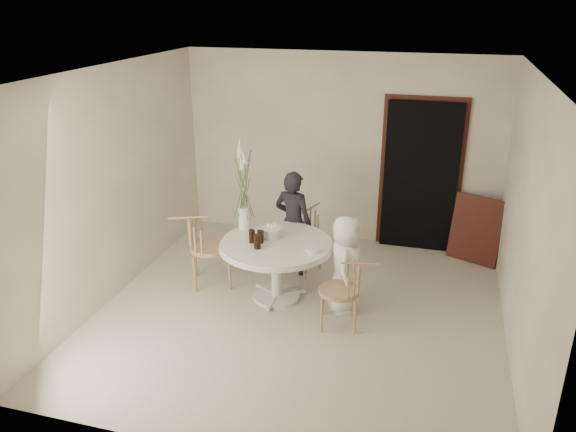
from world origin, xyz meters
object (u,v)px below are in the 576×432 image
(chair_far, at_px, (306,230))
(boy, at_px, (345,264))
(chair_left, at_px, (200,240))
(birthday_cake, at_px, (271,232))
(chair_right, at_px, (349,284))
(girl, at_px, (293,223))
(flower_vase, at_px, (244,190))
(table, at_px, (276,251))

(chair_far, height_order, boy, boy)
(chair_far, distance_m, chair_left, 1.39)
(boy, bearing_deg, birthday_cake, 73.63)
(chair_far, xyz_separation_m, chair_right, (0.79, -1.24, -0.04))
(girl, relative_size, birthday_cake, 5.74)
(birthday_cake, distance_m, flower_vase, 0.61)
(chair_far, height_order, girl, girl)
(table, distance_m, flower_vase, 0.83)
(table, height_order, girl, girl)
(girl, bearing_deg, chair_left, 43.40)
(chair_right, bearing_deg, flower_vase, -124.33)
(boy, bearing_deg, girl, 40.96)
(chair_far, relative_size, birthday_cake, 3.45)
(table, bearing_deg, birthday_cake, 127.86)
(chair_right, distance_m, boy, 0.35)
(chair_right, bearing_deg, table, -121.45)
(table, relative_size, chair_left, 1.44)
(flower_vase, bearing_deg, girl, 42.21)
(table, height_order, boy, boy)
(chair_right, distance_m, birthday_cake, 1.18)
(girl, xyz_separation_m, boy, (0.81, -0.75, -0.12))
(chair_right, xyz_separation_m, girl, (-0.92, 1.07, 0.19))
(chair_right, relative_size, chair_left, 0.84)
(boy, height_order, birthday_cake, boy)
(chair_right, relative_size, boy, 0.68)
(table, xyz_separation_m, chair_far, (0.14, 0.88, -0.08))
(boy, height_order, flower_vase, flower_vase)
(chair_left, height_order, boy, boy)
(table, bearing_deg, flower_vase, 150.79)
(chair_left, xyz_separation_m, flower_vase, (0.52, 0.18, 0.64))
(girl, distance_m, flower_vase, 0.86)
(girl, distance_m, boy, 1.11)
(boy, bearing_deg, chair_left, 79.89)
(chair_left, xyz_separation_m, girl, (1.02, 0.62, 0.09))
(girl, height_order, boy, girl)
(chair_far, relative_size, flower_vase, 0.72)
(chair_far, xyz_separation_m, flower_vase, (-0.62, -0.61, 0.70))
(flower_vase, bearing_deg, chair_right, -23.98)
(boy, bearing_deg, flower_vase, 70.63)
(birthday_cake, bearing_deg, chair_left, -177.46)
(boy, bearing_deg, chair_right, -167.35)
(chair_far, relative_size, chair_left, 0.90)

